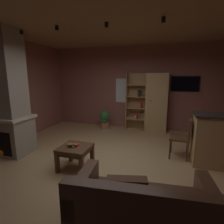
{
  "coord_description": "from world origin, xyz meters",
  "views": [
    {
      "loc": [
        1.12,
        -3.29,
        1.84
      ],
      "look_at": [
        0.0,
        0.4,
        1.05
      ],
      "focal_mm": 28.36,
      "sensor_mm": 36.0,
      "label": 1
    }
  ],
  "objects_px": {
    "table_book_1": "(75,145)",
    "wall_mounted_tv": "(185,84)",
    "stone_fireplace": "(8,100)",
    "table_book_2": "(70,144)",
    "dining_chair": "(184,136)",
    "potted_floor_plant": "(105,119)",
    "leather_couch": "(142,215)",
    "coffee_table": "(75,151)",
    "table_book_0": "(72,147)",
    "bookshelf_cabinet": "(154,103)"
  },
  "relations": [
    {
      "from": "potted_floor_plant",
      "to": "bookshelf_cabinet",
      "type": "bearing_deg",
      "value": 8.35
    },
    {
      "from": "coffee_table",
      "to": "potted_floor_plant",
      "type": "xyz_separation_m",
      "value": [
        -0.35,
        2.79,
        -0.01
      ]
    },
    {
      "from": "stone_fireplace",
      "to": "table_book_2",
      "type": "distance_m",
      "value": 1.92
    },
    {
      "from": "coffee_table",
      "to": "dining_chair",
      "type": "xyz_separation_m",
      "value": [
        2.1,
        1.13,
        0.16
      ]
    },
    {
      "from": "stone_fireplace",
      "to": "leather_couch",
      "type": "bearing_deg",
      "value": -23.33
    },
    {
      "from": "table_book_2",
      "to": "dining_chair",
      "type": "xyz_separation_m",
      "value": [
        2.17,
        1.2,
        0.0
      ]
    },
    {
      "from": "stone_fireplace",
      "to": "wall_mounted_tv",
      "type": "relative_size",
      "value": 3.32
    },
    {
      "from": "table_book_1",
      "to": "table_book_2",
      "type": "relative_size",
      "value": 1.08
    },
    {
      "from": "table_book_0",
      "to": "wall_mounted_tv",
      "type": "bearing_deg",
      "value": 55.23
    },
    {
      "from": "stone_fireplace",
      "to": "coffee_table",
      "type": "relative_size",
      "value": 4.82
    },
    {
      "from": "dining_chair",
      "to": "potted_floor_plant",
      "type": "height_order",
      "value": "dining_chair"
    },
    {
      "from": "table_book_1",
      "to": "dining_chair",
      "type": "bearing_deg",
      "value": 28.15
    },
    {
      "from": "table_book_1",
      "to": "potted_floor_plant",
      "type": "distance_m",
      "value": 2.8
    },
    {
      "from": "leather_couch",
      "to": "table_book_0",
      "type": "height_order",
      "value": "leather_couch"
    },
    {
      "from": "bookshelf_cabinet",
      "to": "table_book_1",
      "type": "bearing_deg",
      "value": -113.33
    },
    {
      "from": "bookshelf_cabinet",
      "to": "table_book_2",
      "type": "relative_size",
      "value": 16.31
    },
    {
      "from": "table_book_0",
      "to": "table_book_2",
      "type": "distance_m",
      "value": 0.06
    },
    {
      "from": "table_book_1",
      "to": "potted_floor_plant",
      "type": "relative_size",
      "value": 0.19
    },
    {
      "from": "leather_couch",
      "to": "coffee_table",
      "type": "distance_m",
      "value": 1.9
    },
    {
      "from": "bookshelf_cabinet",
      "to": "table_book_2",
      "type": "distance_m",
      "value": 3.41
    },
    {
      "from": "stone_fireplace",
      "to": "table_book_2",
      "type": "relative_size",
      "value": 24.01
    },
    {
      "from": "bookshelf_cabinet",
      "to": "table_book_1",
      "type": "height_order",
      "value": "bookshelf_cabinet"
    },
    {
      "from": "bookshelf_cabinet",
      "to": "potted_floor_plant",
      "type": "distance_m",
      "value": 1.77
    },
    {
      "from": "bookshelf_cabinet",
      "to": "coffee_table",
      "type": "bearing_deg",
      "value": -113.19
    },
    {
      "from": "table_book_1",
      "to": "table_book_2",
      "type": "distance_m",
      "value": 0.1
    },
    {
      "from": "coffee_table",
      "to": "leather_couch",
      "type": "bearing_deg",
      "value": -38.79
    },
    {
      "from": "leather_couch",
      "to": "coffee_table",
      "type": "height_order",
      "value": "leather_couch"
    },
    {
      "from": "leather_couch",
      "to": "table_book_0",
      "type": "xyz_separation_m",
      "value": [
        -1.52,
        1.15,
        0.18
      ]
    },
    {
      "from": "stone_fireplace",
      "to": "dining_chair",
      "type": "relative_size",
      "value": 3.09
    },
    {
      "from": "leather_couch",
      "to": "table_book_1",
      "type": "bearing_deg",
      "value": 141.19
    },
    {
      "from": "table_book_0",
      "to": "bookshelf_cabinet",
      "type": "bearing_deg",
      "value": 66.48
    },
    {
      "from": "dining_chair",
      "to": "potted_floor_plant",
      "type": "relative_size",
      "value": 1.39
    },
    {
      "from": "dining_chair",
      "to": "coffee_table",
      "type": "bearing_deg",
      "value": -151.66
    },
    {
      "from": "table_book_0",
      "to": "potted_floor_plant",
      "type": "bearing_deg",
      "value": 96.21
    },
    {
      "from": "table_book_1",
      "to": "wall_mounted_tv",
      "type": "distance_m",
      "value": 4.08
    },
    {
      "from": "table_book_2",
      "to": "potted_floor_plant",
      "type": "distance_m",
      "value": 2.87
    },
    {
      "from": "bookshelf_cabinet",
      "to": "leather_couch",
      "type": "height_order",
      "value": "bookshelf_cabinet"
    },
    {
      "from": "stone_fireplace",
      "to": "dining_chair",
      "type": "xyz_separation_m",
      "value": [
        3.91,
        0.9,
        -0.76
      ]
    },
    {
      "from": "stone_fireplace",
      "to": "coffee_table",
      "type": "height_order",
      "value": "stone_fireplace"
    },
    {
      "from": "leather_couch",
      "to": "wall_mounted_tv",
      "type": "distance_m",
      "value": 4.67
    },
    {
      "from": "wall_mounted_tv",
      "to": "stone_fireplace",
      "type": "bearing_deg",
      "value": -143.39
    },
    {
      "from": "table_book_1",
      "to": "wall_mounted_tv",
      "type": "xyz_separation_m",
      "value": [
        2.24,
        3.23,
        1.09
      ]
    },
    {
      "from": "table_book_0",
      "to": "table_book_2",
      "type": "relative_size",
      "value": 1.07
    },
    {
      "from": "stone_fireplace",
      "to": "table_book_1",
      "type": "bearing_deg",
      "value": -7.05
    },
    {
      "from": "potted_floor_plant",
      "to": "table_book_2",
      "type": "bearing_deg",
      "value": -84.5
    },
    {
      "from": "stone_fireplace",
      "to": "leather_couch",
      "type": "xyz_separation_m",
      "value": [
        3.29,
        -1.42,
        -0.99
      ]
    },
    {
      "from": "leather_couch",
      "to": "table_book_0",
      "type": "bearing_deg",
      "value": 142.94
    },
    {
      "from": "table_book_1",
      "to": "table_book_2",
      "type": "bearing_deg",
      "value": -134.04
    },
    {
      "from": "stone_fireplace",
      "to": "coffee_table",
      "type": "xyz_separation_m",
      "value": [
        1.81,
        -0.23,
        -0.91
      ]
    },
    {
      "from": "potted_floor_plant",
      "to": "wall_mounted_tv",
      "type": "height_order",
      "value": "wall_mounted_tv"
    }
  ]
}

